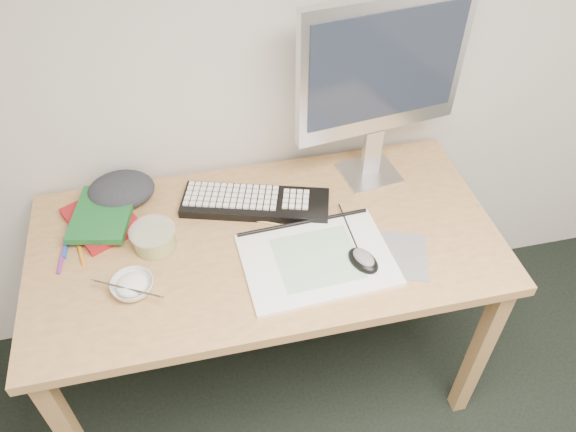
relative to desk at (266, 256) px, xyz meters
name	(u,v)px	position (x,y,z in m)	size (l,w,h in m)	color
desk	(266,256)	(0.00, 0.00, 0.00)	(1.40, 0.70, 0.75)	tan
mousepad	(392,254)	(0.35, -0.15, 0.08)	(0.20, 0.18, 0.00)	slate
sketchpad	(317,260)	(0.13, -0.12, 0.09)	(0.43, 0.30, 0.01)	white
keyboard	(255,203)	(0.00, 0.14, 0.10)	(0.46, 0.15, 0.03)	black
monitor	(382,73)	(0.40, 0.22, 0.47)	(0.53, 0.19, 0.61)	silver
mouse	(364,258)	(0.25, -0.16, 0.11)	(0.07, 0.11, 0.04)	black
rice_bowl	(133,286)	(-0.39, -0.11, 0.10)	(0.12, 0.12, 0.04)	white
chopsticks	(127,289)	(-0.40, -0.14, 0.12)	(0.02, 0.02, 0.21)	#B7B7B9
fruit_tub	(154,238)	(-0.32, 0.04, 0.12)	(0.14, 0.14, 0.07)	gold
book_red	(101,220)	(-0.48, 0.18, 0.09)	(0.17, 0.23, 0.02)	maroon
book_green	(103,214)	(-0.47, 0.18, 0.12)	(0.17, 0.24, 0.02)	#175E27
cloth_lump	(121,190)	(-0.41, 0.27, 0.12)	(0.18, 0.15, 0.07)	#24272C
pencil_pink	(270,235)	(0.02, 0.01, 0.09)	(0.01, 0.01, 0.20)	#CA6587
pencil_tan	(250,220)	(-0.03, 0.08, 0.09)	(0.01, 0.01, 0.19)	tan
pencil_black	(297,212)	(0.12, 0.08, 0.09)	(0.01, 0.01, 0.17)	black
marker_blue	(67,240)	(-0.58, 0.12, 0.09)	(0.01, 0.01, 0.14)	#214CB6
marker_orange	(80,250)	(-0.54, 0.07, 0.09)	(0.01, 0.01, 0.13)	orange
marker_purple	(62,257)	(-0.59, 0.05, 0.09)	(0.01, 0.01, 0.12)	#80268E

